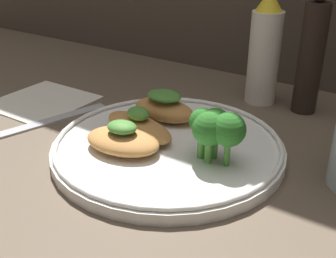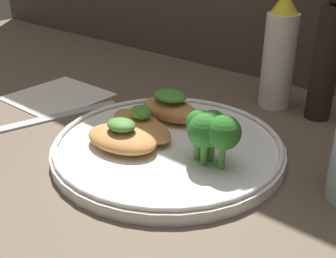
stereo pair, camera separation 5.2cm
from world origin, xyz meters
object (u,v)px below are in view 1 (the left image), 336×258
object	(u,v)px
plate	(168,146)
pepper_grinder	(311,56)
broccoli_bunch	(216,127)
sauce_bottle	(265,51)

from	to	relation	value
plate	pepper_grinder	distance (cm)	26.11
broccoli_bunch	sauce_bottle	world-z (taller)	sauce_bottle
sauce_bottle	pepper_grinder	xyz separation A→B (cm)	(7.18, -0.00, 0.32)
plate	pepper_grinder	xyz separation A→B (cm)	(10.06, 22.81, 7.77)
plate	sauce_bottle	xyz separation A→B (cm)	(2.87, 22.81, 7.45)
broccoli_bunch	sauce_bottle	distance (cm)	23.97
plate	sauce_bottle	size ratio (longest dim) A/B	1.65
plate	pepper_grinder	bearing A→B (deg)	66.22
sauce_bottle	broccoli_bunch	bearing A→B (deg)	-80.40
sauce_bottle	pepper_grinder	bearing A→B (deg)	-0.00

